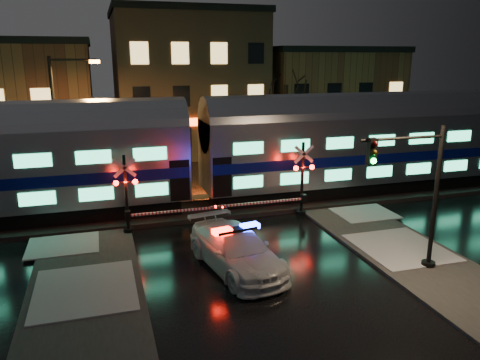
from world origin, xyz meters
The scene contains 13 objects.
ground centered at (0.00, 0.00, 0.00)m, with size 120.00×120.00×0.00m, color black.
ballast centered at (0.00, 5.00, 0.12)m, with size 90.00×4.20×0.24m, color black.
sidewalk_left centered at (-6.50, -6.00, 0.06)m, with size 4.00×20.00×0.12m, color #2D2D2D.
sidewalk_right centered at (6.50, -6.00, 0.06)m, with size 4.00×20.00×0.12m, color #2D2D2D.
building_left centered at (-13.00, 22.00, 4.50)m, with size 14.00×10.00×9.00m, color brown.
building_mid centered at (2.00, 22.50, 5.75)m, with size 12.00×11.00×11.50m, color brown.
building_right centered at (15.00, 22.00, 4.25)m, with size 12.00×10.00×8.50m, color brown.
train centered at (-0.84, 5.00, 3.38)m, with size 51.00×3.12×5.92m.
police_car centered at (-0.81, -2.67, 0.81)m, with size 3.22×5.87×1.78m.
crossing_signal_right centered at (3.88, 2.30, 1.63)m, with size 5.58×0.65×3.95m.
crossing_signal_left centered at (-4.27, 2.30, 1.57)m, with size 5.39×0.64×3.82m.
traffic_light centered at (5.61, -4.88, 3.02)m, with size 3.68×0.68×5.69m.
streetlight centered at (-7.66, 9.00, 4.72)m, with size 2.74×0.29×8.18m.
Camera 1 is at (-5.58, -19.02, 8.13)m, focal length 35.00 mm.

